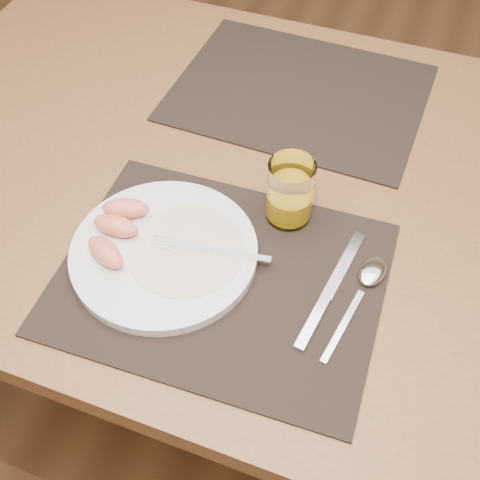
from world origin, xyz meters
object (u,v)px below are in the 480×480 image
table (267,208)px  placemat_near (221,277)px  spoon (368,279)px  plate (164,252)px  placemat_far (299,93)px  knife (326,298)px  juice_glass (290,194)px  fork (200,249)px

table → placemat_near: bearing=-89.2°
placemat_near → spoon: (0.20, 0.06, 0.01)m
placemat_near → plate: size_ratio=1.67×
placemat_far → knife: 0.46m
placemat_near → juice_glass: juice_glass is taller
spoon → juice_glass: size_ratio=1.83×
plate → juice_glass: (0.14, 0.14, 0.04)m
table → juice_glass: size_ratio=13.38×
placemat_near → knife: bearing=6.0°
placemat_far → spoon: (0.21, -0.38, 0.01)m
placemat_far → plate: plate is taller
fork → table: bearing=79.0°
placemat_near → juice_glass: size_ratio=4.30×
placemat_far → knife: bearing=-68.5°
spoon → juice_glass: bearing=151.0°
knife → spoon: (0.05, 0.05, 0.00)m
placemat_far → juice_glass: size_ratio=4.30×
plate → fork: bearing=18.8°
table → knife: (0.15, -0.20, 0.09)m
fork → knife: bearing=-2.2°
fork → knife: 0.19m
plate → knife: size_ratio=1.23×
placemat_far → placemat_near: bearing=-87.6°
table → fork: bearing=-101.0°
plate → knife: plate is taller
placemat_far → knife: knife is taller
placemat_near → spoon: spoon is taller
spoon → juice_glass: (-0.14, 0.08, 0.04)m
placemat_near → placemat_far: 0.44m
plate → fork: fork is taller
fork → spoon: fork is taller
placemat_near → placemat_far: size_ratio=1.00×
table → plate: plate is taller
plate → table: bearing=67.8°
placemat_far → spoon: size_ratio=2.34×
table → placemat_near: 0.24m
placemat_far → fork: size_ratio=2.57×
placemat_near → plate: 0.09m
placemat_near → table: bearing=90.8°
placemat_far → fork: (-0.02, -0.42, 0.02)m
table → placemat_far: size_ratio=3.11×
placemat_far → juice_glass: juice_glass is taller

